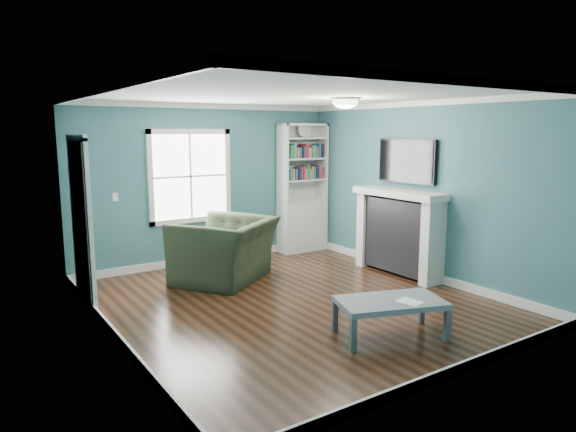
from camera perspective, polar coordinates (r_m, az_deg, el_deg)
floor at (r=6.67m, az=0.53°, el=-9.53°), size 5.00×5.00×0.00m
room_walls at (r=6.34m, az=0.55°, el=4.12°), size 5.00×5.00×5.00m
trim at (r=6.38m, az=0.55°, el=1.03°), size 4.50×5.00×2.60m
window at (r=8.39m, az=-10.79°, el=4.35°), size 1.40×0.06×1.50m
bookshelf at (r=9.29m, az=1.59°, el=1.73°), size 0.90×0.35×2.31m
fireplace at (r=7.96m, az=12.19°, el=-1.88°), size 0.44×1.58×1.30m
tv at (r=7.91m, az=13.08°, el=5.98°), size 0.06×1.10×0.65m
door at (r=6.84m, az=-22.03°, el=-0.48°), size 0.12×0.98×2.17m
ceiling_fixture at (r=6.94m, az=6.39°, el=12.52°), size 0.38×0.38×0.15m
light_switch at (r=8.03m, az=-18.64°, el=2.01°), size 0.08×0.01×0.12m
recliner at (r=7.53m, az=-7.00°, el=-2.62°), size 1.65×1.53×1.21m
coffee_table at (r=5.62m, az=11.31°, el=-9.61°), size 1.25×0.94×0.40m
paper_sheet at (r=5.58m, az=13.37°, el=-9.24°), size 0.24×0.28×0.00m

